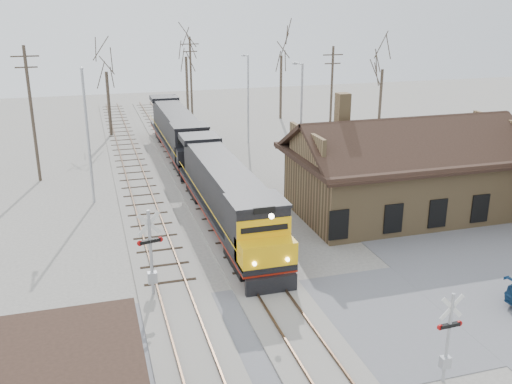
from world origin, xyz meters
TOP-DOWN VIEW (x-y plane):
  - ground at (0.00, 0.00)m, footprint 140.00×140.00m
  - road at (0.00, 0.00)m, footprint 60.00×9.00m
  - track_main at (0.00, 15.00)m, footprint 3.40×90.00m
  - track_siding at (-4.50, 15.00)m, footprint 3.40×90.00m
  - depot at (11.99, 12.00)m, footprint 15.20×9.31m
  - locomotive_lead at (0.00, 12.19)m, footprint 2.77×18.56m
  - locomotive_trailing at (0.00, 31.03)m, footprint 2.77×18.56m
  - crossbuck_near at (4.11, -4.56)m, footprint 1.05×0.27m
  - crossbuck_far at (-5.46, 5.03)m, footprint 1.24×0.34m
  - streetlight_a at (-7.83, 19.85)m, footprint 0.25×2.04m
  - streetlight_b at (8.03, 21.01)m, footprint 0.25×2.04m
  - streetlight_c at (7.45, 33.92)m, footprint 0.25×2.04m
  - utility_pole_a at (-11.77, 26.25)m, footprint 2.00×0.24m
  - utility_pole_b at (3.76, 44.31)m, footprint 2.00×0.24m
  - utility_pole_c at (14.82, 30.57)m, footprint 2.00×0.24m
  - tree_b at (-5.54, 40.74)m, footprint 4.44×4.44m
  - tree_c at (4.32, 50.35)m, footprint 4.71×4.71m
  - tree_d at (14.55, 44.62)m, footprint 4.95×4.95m
  - tree_e at (22.99, 35.82)m, footprint 4.35×4.35m

SIDE VIEW (x-z plane):
  - ground at x=0.00m, z-range 0.00..0.00m
  - road at x=0.00m, z-range 0.00..0.03m
  - track_main at x=0.00m, z-range -0.05..0.19m
  - track_siding at x=-4.50m, z-range -0.05..0.19m
  - crossbuck_near at x=4.11m, z-range -0.09..3.58m
  - crossbuck_far at x=-5.46m, z-range -0.16..4.24m
  - locomotive_trailing at x=0.00m, z-range 0.21..4.11m
  - locomotive_lead at x=0.00m, z-range 0.10..4.22m
  - depot at x=11.99m, z-range -1.54..6.36m
  - streetlight_c at x=7.45m, z-range 0.53..9.10m
  - utility_pole_c at x=14.82m, z-range 0.22..9.70m
  - streetlight_b at x=8.03m, z-range 0.54..9.59m
  - utility_pole_b at x=3.76m, z-range 0.22..9.98m
  - streetlight_a at x=-7.83m, z-range 0.54..9.85m
  - utility_pole_a at x=-11.77m, z-range 0.23..10.63m
  - tree_e at x=22.99m, z-range 2.26..12.91m
  - tree_b at x=-5.54m, z-range 2.31..13.18m
  - tree_c at x=4.32m, z-range 2.45..13.98m
  - tree_d at x=14.55m, z-range 2.57..14.69m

